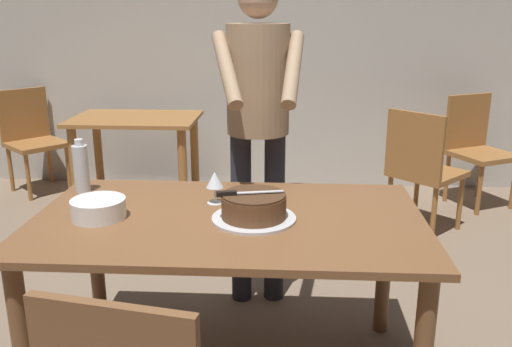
# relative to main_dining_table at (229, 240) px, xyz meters

# --- Properties ---
(back_wall) EXTENTS (10.00, 0.12, 2.70)m
(back_wall) POSITION_rel_main_dining_table_xyz_m (0.00, 2.90, 0.70)
(back_wall) COLOR #BCB7AD
(back_wall) RESTS_ON ground_plane
(main_dining_table) EXTENTS (1.59, 0.95, 0.75)m
(main_dining_table) POSITION_rel_main_dining_table_xyz_m (0.00, 0.00, 0.00)
(main_dining_table) COLOR brown
(main_dining_table) RESTS_ON ground_plane
(cake_on_platter) EXTENTS (0.34, 0.34, 0.11)m
(cake_on_platter) POSITION_rel_main_dining_table_xyz_m (0.11, -0.03, 0.16)
(cake_on_platter) COLOR silver
(cake_on_platter) RESTS_ON main_dining_table
(cake_knife) EXTENTS (0.27, 0.08, 0.02)m
(cake_knife) POSITION_rel_main_dining_table_xyz_m (0.04, -0.05, 0.22)
(cake_knife) COLOR silver
(cake_knife) RESTS_ON cake_on_platter
(plate_stack) EXTENTS (0.22, 0.22, 0.08)m
(plate_stack) POSITION_rel_main_dining_table_xyz_m (-0.52, -0.05, 0.14)
(plate_stack) COLOR white
(plate_stack) RESTS_ON main_dining_table
(wine_glass_near) EXTENTS (0.08, 0.08, 0.14)m
(wine_glass_near) POSITION_rel_main_dining_table_xyz_m (-0.07, 0.16, 0.21)
(wine_glass_near) COLOR silver
(wine_glass_near) RESTS_ON main_dining_table
(water_bottle) EXTENTS (0.07, 0.07, 0.25)m
(water_bottle) POSITION_rel_main_dining_table_xyz_m (-0.71, 0.28, 0.22)
(water_bottle) COLOR silver
(water_bottle) RESTS_ON main_dining_table
(person_cutting_cake) EXTENTS (0.46, 0.57, 1.72)m
(person_cutting_cake) POSITION_rel_main_dining_table_xyz_m (0.08, 0.68, 0.43)
(person_cutting_cake) COLOR #2D2D38
(person_cutting_cake) RESTS_ON ground_plane
(background_table) EXTENTS (1.00, 0.70, 0.74)m
(background_table) POSITION_rel_main_dining_table_xyz_m (-0.99, 2.20, -0.07)
(background_table) COLOR #9E6633
(background_table) RESTS_ON ground_plane
(background_chair_0) EXTENTS (0.59, 0.59, 0.90)m
(background_chair_0) POSITION_rel_main_dining_table_xyz_m (1.80, 2.42, -0.15)
(background_chair_0) COLOR #9E6633
(background_chair_0) RESTS_ON ground_plane
(background_chair_1) EXTENTS (0.62, 0.62, 0.90)m
(background_chair_1) POSITION_rel_main_dining_table_xyz_m (1.20, 1.73, -0.15)
(background_chair_1) COLOR #9E6633
(background_chair_1) RESTS_ON ground_plane
(background_chair_2) EXTENTS (0.62, 0.62, 0.90)m
(background_chair_2) POSITION_rel_main_dining_table_xyz_m (-2.03, 2.55, -0.15)
(background_chair_2) COLOR #9E6633
(background_chair_2) RESTS_ON ground_plane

